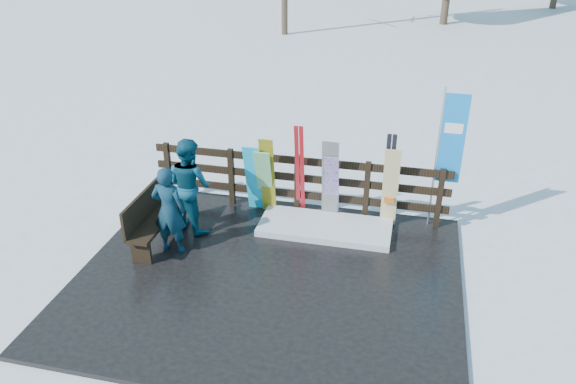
% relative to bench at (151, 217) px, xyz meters
% --- Properties ---
extents(ground, '(700.00, 700.00, 0.00)m').
position_rel_bench_xyz_m(ground, '(2.19, -0.52, -0.60)').
color(ground, white).
rests_on(ground, ground).
extents(deck, '(6.00, 5.00, 0.08)m').
position_rel_bench_xyz_m(deck, '(2.19, -0.52, -0.56)').
color(deck, black).
rests_on(deck, ground).
extents(fence, '(5.60, 0.10, 1.15)m').
position_rel_bench_xyz_m(fence, '(2.19, 1.68, 0.14)').
color(fence, black).
rests_on(fence, deck).
extents(snow_patch, '(2.37, 1.00, 0.12)m').
position_rel_bench_xyz_m(snow_patch, '(2.84, 1.08, -0.46)').
color(snow_patch, white).
rests_on(snow_patch, deck).
extents(bench, '(0.41, 1.50, 0.97)m').
position_rel_bench_xyz_m(bench, '(0.00, 0.00, 0.00)').
color(bench, black).
rests_on(bench, deck).
extents(snowboard_0, '(0.30, 0.36, 1.40)m').
position_rel_bench_xyz_m(snowboard_0, '(1.40, 1.46, 0.18)').
color(snowboard_0, '#17C5F7').
rests_on(snowboard_0, deck).
extents(snowboard_1, '(0.29, 0.40, 1.33)m').
position_rel_bench_xyz_m(snowboard_1, '(1.61, 1.46, 0.15)').
color(snowboard_1, silver).
rests_on(snowboard_1, deck).
extents(snowboard_2, '(0.26, 0.25, 1.55)m').
position_rel_bench_xyz_m(snowboard_2, '(1.68, 1.46, 0.26)').
color(snowboard_2, yellow).
rests_on(snowboard_2, deck).
extents(snowboard_3, '(0.26, 0.38, 1.36)m').
position_rel_bench_xyz_m(snowboard_3, '(2.87, 1.46, 0.16)').
color(snowboard_3, silver).
rests_on(snowboard_3, deck).
extents(snowboard_4, '(0.30, 0.26, 1.62)m').
position_rel_bench_xyz_m(snowboard_4, '(2.84, 1.46, 0.29)').
color(snowboard_4, black).
rests_on(snowboard_4, deck).
extents(snowboard_5, '(0.28, 0.25, 1.57)m').
position_rel_bench_xyz_m(snowboard_5, '(3.92, 1.46, 0.27)').
color(snowboard_5, silver).
rests_on(snowboard_5, deck).
extents(ski_pair_a, '(0.16, 0.33, 1.85)m').
position_rel_bench_xyz_m(ski_pair_a, '(2.27, 1.53, 0.41)').
color(ski_pair_a, '#B2161C').
rests_on(ski_pair_a, deck).
extents(ski_pair_b, '(0.17, 0.25, 1.82)m').
position_rel_bench_xyz_m(ski_pair_b, '(3.87, 1.53, 0.40)').
color(ski_pair_b, black).
rests_on(ski_pair_b, deck).
extents(rental_flag, '(0.45, 0.04, 2.60)m').
position_rel_bench_xyz_m(rental_flag, '(4.81, 1.73, 1.09)').
color(rental_flag, silver).
rests_on(rental_flag, deck).
extents(person_front, '(0.57, 0.38, 1.56)m').
position_rel_bench_xyz_m(person_front, '(0.42, -0.14, 0.26)').
color(person_front, '#104450').
rests_on(person_front, deck).
extents(person_back, '(1.05, 0.98, 1.73)m').
position_rel_bench_xyz_m(person_back, '(0.47, 0.65, 0.35)').
color(person_back, navy).
rests_on(person_back, deck).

